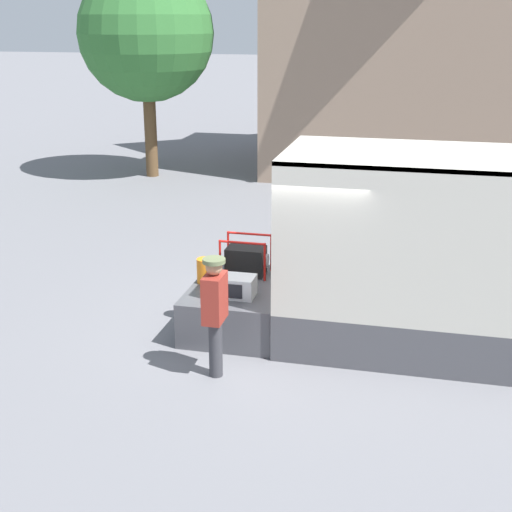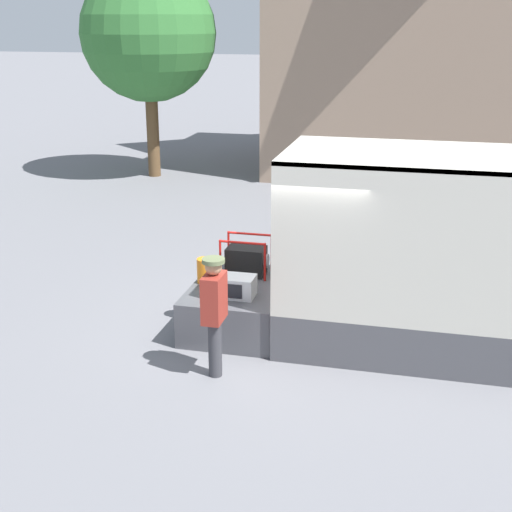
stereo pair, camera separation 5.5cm
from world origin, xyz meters
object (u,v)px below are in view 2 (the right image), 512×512
object	(u,v)px
portable_generator	(248,260)
orange_bucket	(206,271)
microwave	(238,287)
worker_person	(214,306)
street_tree	(148,34)

from	to	relation	value
portable_generator	orange_bucket	size ratio (longest dim) A/B	1.96
microwave	orange_bucket	world-z (taller)	orange_bucket
orange_bucket	worker_person	distance (m)	1.73
orange_bucket	worker_person	xyz separation A→B (m)	(0.63, -1.60, 0.13)
portable_generator	street_tree	distance (m)	11.30
microwave	orange_bucket	distance (m)	0.78
worker_person	microwave	bearing A→B (deg)	89.38
microwave	portable_generator	bearing A→B (deg)	96.44
microwave	portable_generator	world-z (taller)	portable_generator
microwave	worker_person	size ratio (longest dim) A/B	0.29
portable_generator	street_tree	xyz separation A→B (m)	(-5.29, 9.47, 3.17)
orange_bucket	worker_person	size ratio (longest dim) A/B	0.23
orange_bucket	street_tree	distance (m)	11.52
microwave	street_tree	distance (m)	12.19
orange_bucket	worker_person	bearing A→B (deg)	-68.71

